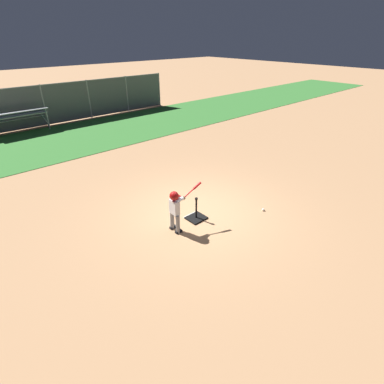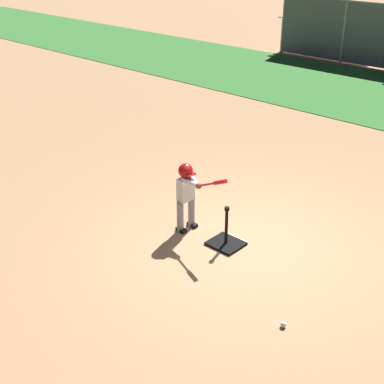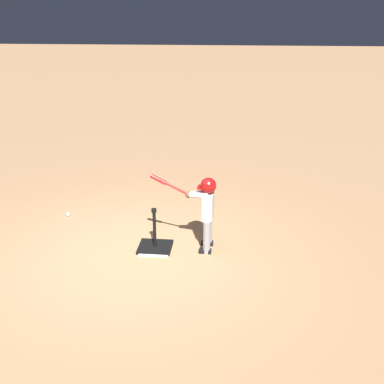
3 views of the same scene
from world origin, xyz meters
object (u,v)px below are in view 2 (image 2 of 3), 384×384
baseball (283,325)px  batter_child (187,189)px  bleachers_far_right (334,36)px  batting_tee (226,241)px

baseball → batter_child: bearing=159.3°
batter_child → bleachers_far_right: bearing=110.3°
batting_tee → batter_child: size_ratio=0.56×
batting_tee → baseball: bearing=-29.9°
baseball → bleachers_far_right: (-7.59, 14.71, 0.62)m
batting_tee → batter_child: batter_child is taller
batter_child → baseball: size_ratio=15.70×
batter_child → baseball: bearing=-20.7°
baseball → bleachers_far_right: 16.56m
batter_child → baseball: batter_child is taller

